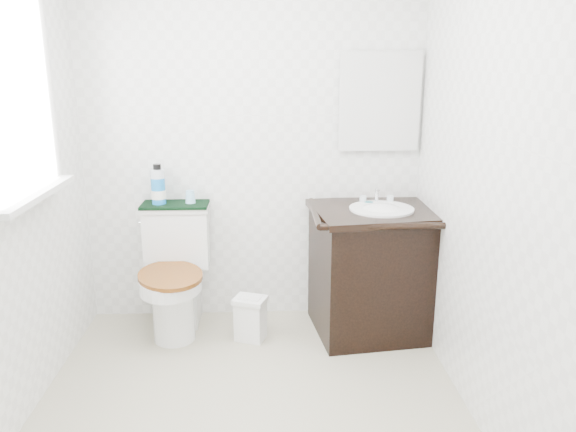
{
  "coord_description": "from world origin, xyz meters",
  "views": [
    {
      "loc": [
        0.09,
        -2.43,
        1.7
      ],
      "look_at": [
        0.21,
        0.75,
        0.82
      ],
      "focal_mm": 35.0,
      "sensor_mm": 36.0,
      "label": 1
    }
  ],
  "objects": [
    {
      "name": "floor",
      "position": [
        0.0,
        0.0,
        0.0
      ],
      "size": [
        2.4,
        2.4,
        0.0
      ],
      "primitive_type": "plane",
      "color": "#AAA489",
      "rests_on": "ground"
    },
    {
      "name": "towel",
      "position": [
        -0.5,
        1.09,
        0.81
      ],
      "size": [
        0.43,
        0.22,
        0.02
      ],
      "primitive_type": "cube",
      "color": "black",
      "rests_on": "toilet"
    },
    {
      "name": "vanity",
      "position": [
        0.77,
        0.9,
        0.43
      ],
      "size": [
        0.84,
        0.74,
        0.92
      ],
      "color": "black",
      "rests_on": "floor"
    },
    {
      "name": "soap_bar",
      "position": [
        0.74,
        1.02,
        0.83
      ],
      "size": [
        0.07,
        0.05,
        0.02
      ],
      "primitive_type": "ellipsoid",
      "color": "#176771",
      "rests_on": "vanity"
    },
    {
      "name": "mirror",
      "position": [
        0.82,
        1.18,
        1.45
      ],
      "size": [
        0.5,
        0.02,
        0.6
      ],
      "primitive_type": "cube",
      "color": "silver",
      "rests_on": "wall_back"
    },
    {
      "name": "trash_bin",
      "position": [
        -0.02,
        0.8,
        0.14
      ],
      "size": [
        0.23,
        0.21,
        0.28
      ],
      "color": "white",
      "rests_on": "floor"
    },
    {
      "name": "wall_back",
      "position": [
        0.0,
        1.2,
        1.2
      ],
      "size": [
        2.4,
        0.0,
        2.4
      ],
      "primitive_type": "plane",
      "rotation": [
        1.57,
        0.0,
        0.0
      ],
      "color": "white",
      "rests_on": "ground"
    },
    {
      "name": "window",
      "position": [
        -1.07,
        0.25,
        1.55
      ],
      "size": [
        0.02,
        0.7,
        0.9
      ],
      "primitive_type": "cube",
      "color": "white",
      "rests_on": "wall_left"
    },
    {
      "name": "toilet",
      "position": [
        -0.5,
        0.97,
        0.35
      ],
      "size": [
        0.49,
        0.68,
        0.8
      ],
      "color": "white",
      "rests_on": "floor"
    },
    {
      "name": "mouthwash_bottle",
      "position": [
        -0.6,
        1.09,
        0.94
      ],
      "size": [
        0.09,
        0.09,
        0.26
      ],
      "color": "blue",
      "rests_on": "towel"
    },
    {
      "name": "wall_front",
      "position": [
        0.0,
        -1.2,
        1.2
      ],
      "size": [
        2.4,
        0.0,
        2.4
      ],
      "primitive_type": "plane",
      "rotation": [
        -1.57,
        0.0,
        0.0
      ],
      "color": "white",
      "rests_on": "ground"
    },
    {
      "name": "wall_right",
      "position": [
        1.1,
        0.0,
        1.2
      ],
      "size": [
        0.0,
        2.4,
        2.4
      ],
      "primitive_type": "plane",
      "rotation": [
        1.57,
        0.0,
        -1.57
      ],
      "color": "white",
      "rests_on": "ground"
    },
    {
      "name": "cup",
      "position": [
        -0.4,
        1.1,
        0.86
      ],
      "size": [
        0.07,
        0.07,
        0.08
      ],
      "primitive_type": "cone",
      "color": "#98D8FA",
      "rests_on": "towel"
    }
  ]
}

